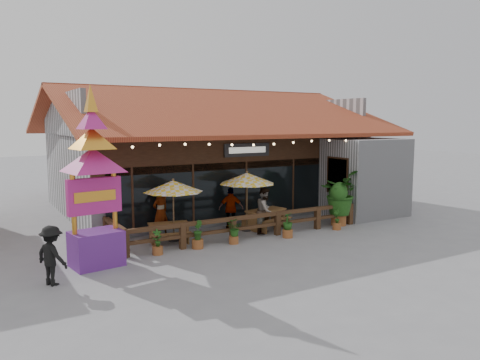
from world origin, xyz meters
TOP-DOWN VIEW (x-y plane):
  - ground at (0.00, 0.00)m, footprint 100.00×100.00m
  - restaurant_building at (0.26, 6.61)m, footprint 15.50×14.73m
  - patio_railing at (-2.25, -0.27)m, footprint 10.00×2.60m
  - umbrella_left at (-4.34, 0.68)m, footprint 2.73×2.73m
  - umbrella_right at (-1.14, 0.73)m, footprint 2.72×2.72m
  - picnic_table_left at (-4.55, 0.64)m, footprint 1.68×1.53m
  - picnic_table_right at (-0.30, 0.62)m, footprint 1.95×1.77m
  - thai_sign_tower at (-7.54, -0.93)m, footprint 2.46×2.46m
  - tropical_plant at (2.75, -0.41)m, footprint 2.26×2.23m
  - diner_a at (-4.53, 1.49)m, footprint 0.85×0.73m
  - diner_b at (-0.76, -0.01)m, footprint 1.13×1.11m
  - diner_c at (-1.55, 1.31)m, footprint 1.09×0.81m
  - pedestrian at (-8.97, -2.02)m, footprint 1.05×1.21m
  - planter_a at (-5.50, -0.72)m, footprint 0.35×0.35m
  - planter_b at (-4.02, -0.70)m, footprint 0.40×0.43m
  - planter_c at (-2.63, -0.79)m, footprint 0.69×0.69m
  - planter_d at (-0.41, -1.04)m, footprint 0.47×0.47m
  - planter_e at (2.11, -1.00)m, footprint 0.35×0.35m

SIDE VIEW (x-z plane):
  - ground at x=0.00m, z-range 0.00..0.00m
  - planter_e at x=2.11m, z-range -0.07..0.78m
  - planter_a at x=-5.50m, z-range -0.07..0.79m
  - planter_b at x=-4.02m, z-range -0.05..0.94m
  - planter_d at x=-0.41m, z-range -0.02..0.94m
  - picnic_table_left at x=-4.55m, z-range 0.12..0.83m
  - planter_c at x=-2.63m, z-range 0.05..0.92m
  - picnic_table_right at x=-0.30m, z-range 0.14..0.95m
  - patio_railing at x=-2.25m, z-range 0.15..1.07m
  - pedestrian at x=-8.97m, z-range 0.00..1.63m
  - diner_c at x=-1.55m, z-range 0.00..1.72m
  - diner_b at x=-0.76m, z-range 0.00..1.83m
  - diner_a at x=-4.53m, z-range 0.00..1.98m
  - tropical_plant at x=2.75m, z-range 0.17..2.54m
  - umbrella_left at x=-4.34m, z-range 0.87..3.21m
  - umbrella_right at x=-1.14m, z-range 0.91..3.34m
  - restaurant_building at x=0.26m, z-range -0.84..5.25m
  - thai_sign_tower at x=-7.54m, z-range 0.17..6.06m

